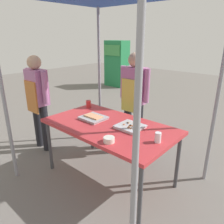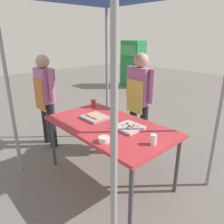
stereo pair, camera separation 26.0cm
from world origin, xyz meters
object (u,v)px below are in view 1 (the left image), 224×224
at_px(drink_cup_by_wok, 158,137).
at_px(customer_nearby, 38,97).
at_px(vendor_woman, 134,95).
at_px(drink_cup_near_edge, 89,104).
at_px(tray_meat_skewers, 130,127).
at_px(condiment_bowl, 109,140).
at_px(neighbor_stall_left, 117,64).
at_px(tray_grilled_sausages, 93,118).
at_px(stall_table, 109,129).

height_order(drink_cup_by_wok, customer_nearby, customer_nearby).
bearing_deg(vendor_woman, drink_cup_near_edge, 52.06).
xyz_separation_m(tray_meat_skewers, condiment_bowl, (0.05, -0.43, 0.01)).
height_order(condiment_bowl, vendor_woman, vendor_woman).
distance_m(drink_cup_near_edge, neighbor_stall_left, 4.87).
xyz_separation_m(drink_cup_near_edge, neighbor_stall_left, (-2.82, 3.97, 0.00)).
distance_m(tray_grilled_sausages, customer_nearby, 1.10).
relative_size(condiment_bowl, drink_cup_by_wok, 1.09).
relative_size(stall_table, tray_grilled_sausages, 5.15).
height_order(drink_cup_near_edge, vendor_woman, vendor_woman).
bearing_deg(drink_cup_by_wok, customer_nearby, -176.44).
xyz_separation_m(stall_table, vendor_woman, (-0.25, 0.84, 0.21)).
xyz_separation_m(tray_grilled_sausages, neighbor_stall_left, (-3.22, 4.26, 0.04)).
relative_size(condiment_bowl, drink_cup_near_edge, 1.06).
bearing_deg(neighbor_stall_left, drink_cup_by_wok, -45.64).
distance_m(drink_cup_by_wok, customer_nearby, 2.04).
relative_size(tray_grilled_sausages, condiment_bowl, 2.68).
bearing_deg(drink_cup_near_edge, vendor_woman, 52.06).
distance_m(tray_meat_skewers, drink_cup_by_wok, 0.44).
bearing_deg(tray_grilled_sausages, vendor_woman, 88.01).
xyz_separation_m(customer_nearby, neighbor_stall_left, (-2.14, 4.39, -0.07)).
bearing_deg(customer_nearby, tray_meat_skewers, 7.97).
bearing_deg(condiment_bowl, vendor_woman, 115.14).
xyz_separation_m(tray_meat_skewers, neighbor_stall_left, (-3.75, 4.17, 0.04)).
bearing_deg(stall_table, neighbor_stall_left, 129.44).
xyz_separation_m(tray_grilled_sausages, drink_cup_by_wok, (0.95, -0.00, 0.03)).
height_order(tray_grilled_sausages, customer_nearby, customer_nearby).
relative_size(drink_cup_by_wok, neighbor_stall_left, 0.07).
height_order(tray_grilled_sausages, tray_meat_skewers, tray_grilled_sausages).
height_order(drink_cup_by_wok, neighbor_stall_left, neighbor_stall_left).
xyz_separation_m(stall_table, customer_nearby, (-1.36, -0.14, 0.18)).
distance_m(stall_table, condiment_bowl, 0.46).
distance_m(tray_meat_skewers, neighbor_stall_left, 5.61).
xyz_separation_m(tray_grilled_sausages, drink_cup_near_edge, (-0.40, 0.29, 0.03)).
xyz_separation_m(drink_cup_by_wok, customer_nearby, (-2.04, -0.13, 0.08)).
xyz_separation_m(tray_meat_skewers, drink_cup_near_edge, (-0.93, 0.20, 0.04)).
relative_size(drink_cup_by_wok, vendor_woman, 0.07).
height_order(condiment_bowl, neighbor_stall_left, neighbor_stall_left).
bearing_deg(condiment_bowl, drink_cup_by_wok, 41.62).
bearing_deg(tray_grilled_sausages, stall_table, 1.03).
xyz_separation_m(tray_meat_skewers, customer_nearby, (-1.61, -0.23, 0.11)).
height_order(tray_grilled_sausages, drink_cup_near_edge, drink_cup_near_edge).
bearing_deg(vendor_woman, tray_grilled_sausages, 88.01).
bearing_deg(vendor_woman, neighbor_stall_left, -46.44).
distance_m(stall_table, vendor_woman, 0.90).
bearing_deg(stall_table, drink_cup_near_edge, 157.16).
height_order(tray_meat_skewers, drink_cup_by_wok, drink_cup_by_wok).
relative_size(vendor_woman, neighbor_stall_left, 0.96).
distance_m(drink_cup_near_edge, drink_cup_by_wok, 1.38).
bearing_deg(neighbor_stall_left, customer_nearby, -64.06).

